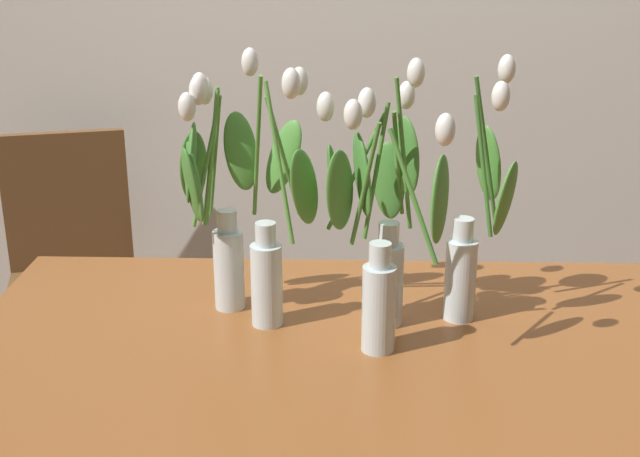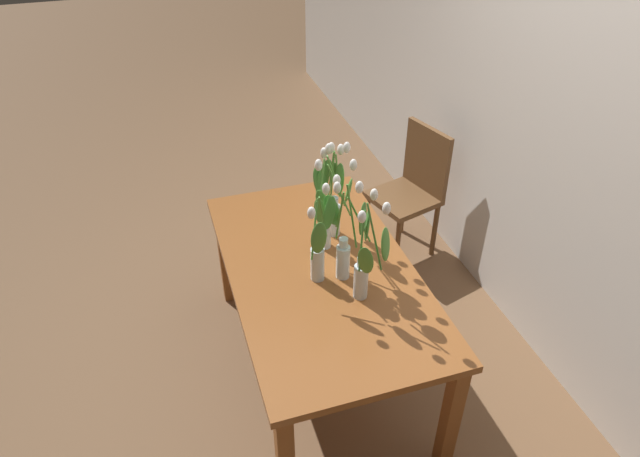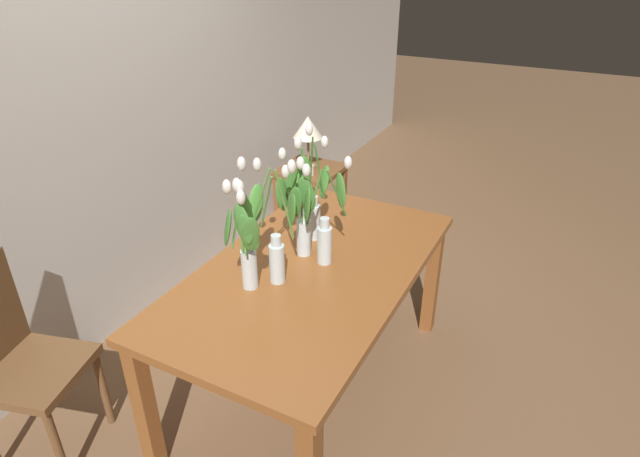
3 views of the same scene
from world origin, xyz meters
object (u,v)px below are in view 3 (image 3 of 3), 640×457
table_lamp (308,128)px  tulip_vase_3 (272,236)px  dining_chair (13,355)px  tulip_vase_4 (299,211)px  tulip_vase_0 (314,204)px  tulip_vase_2 (325,227)px  side_table (311,182)px  pillar_candle (310,170)px  dining_table (311,283)px  tulip_vase_1 (245,245)px

table_lamp → tulip_vase_3: bearing=-156.3°
dining_chair → tulip_vase_4: bearing=-41.3°
table_lamp → tulip_vase_0: bearing=-150.1°
tulip_vase_2 → tulip_vase_4: size_ratio=0.89×
tulip_vase_0 → tulip_vase_4: 0.20m
side_table → pillar_candle: bearing=-152.8°
tulip_vase_2 → dining_chair: 1.43m
dining_table → pillar_candle: dining_table is taller
tulip_vase_3 → table_lamp: size_ratio=1.44×
tulip_vase_0 → pillar_candle: 1.30m
table_lamp → pillar_candle: (-0.12, -0.08, -0.27)m
dining_table → tulip_vase_1: 0.45m
pillar_candle → tulip_vase_3: bearing=-157.2°
tulip_vase_0 → tulip_vase_4: tulip_vase_0 is taller
dining_table → tulip_vase_3: bearing=147.4°
tulip_vase_0 → pillar_candle: bearing=29.4°
side_table → dining_chair: bearing=176.5°
dining_chair → dining_table: bearing=-46.8°
dining_table → tulip_vase_2: bearing=-25.5°
tulip_vase_2 → side_table: bearing=30.7°
tulip_vase_4 → table_lamp: size_ratio=1.41×
tulip_vase_3 → tulip_vase_4: 0.23m
tulip_vase_2 → table_lamp: 1.65m
tulip_vase_3 → dining_chair: (-0.73, 0.85, -0.43)m
tulip_vase_3 → dining_chair: size_ratio=0.62×
dining_table → dining_chair: dining_chair is taller
tulip_vase_1 → tulip_vase_3: 0.14m
tulip_vase_1 → dining_chair: tulip_vase_1 is taller
table_lamp → dining_table: bearing=-151.0°
pillar_candle → tulip_vase_0: bearing=-150.6°
table_lamp → pillar_candle: size_ratio=5.31×
dining_table → table_lamp: 1.71m
tulip_vase_4 → table_lamp: (1.41, 0.72, -0.11)m
tulip_vase_2 → dining_chair: bearing=134.4°
tulip_vase_0 → dining_chair: size_ratio=0.61×
pillar_candle → dining_table: bearing=-151.5°
tulip_vase_0 → tulip_vase_1: size_ratio=1.07×
tulip_vase_1 → pillar_candle: (1.65, 0.60, -0.38)m
tulip_vase_1 → table_lamp: tulip_vase_1 is taller
tulip_vase_2 → tulip_vase_3: 0.27m
tulip_vase_1 → side_table: (1.77, 0.66, -0.53)m
dining_table → tulip_vase_0: bearing=25.0°
side_table → dining_table: bearing=-151.6°
tulip_vase_3 → pillar_candle: size_ratio=7.63×
tulip_vase_3 → pillar_candle: tulip_vase_3 is taller
dining_table → tulip_vase_4: 0.34m
dining_table → tulip_vase_2: 0.28m
tulip_vase_0 → tulip_vase_2: (-0.20, -0.16, 0.00)m
tulip_vase_4 → tulip_vase_3: bearing=-180.0°
dining_table → tulip_vase_4: (0.07, 0.10, 0.32)m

